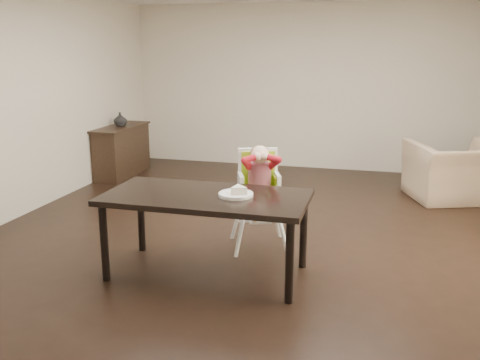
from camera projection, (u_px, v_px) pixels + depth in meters
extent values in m
plane|color=black|center=(262.00, 236.00, 5.86)|extent=(7.00, 7.00, 0.00)
cube|color=beige|center=(310.00, 87.00, 8.80)|extent=(6.00, 0.02, 2.70)
cube|color=beige|center=(80.00, 212.00, 2.25)|extent=(6.00, 0.02, 2.70)
cube|color=beige|center=(14.00, 104.00, 6.28)|extent=(0.02, 7.00, 2.70)
cube|color=black|center=(206.00, 197.00, 4.72)|extent=(1.80, 0.90, 0.05)
cylinder|color=black|center=(104.00, 243.00, 4.67)|extent=(0.07, 0.07, 0.70)
cylinder|color=black|center=(290.00, 262.00, 4.26)|extent=(0.07, 0.07, 0.70)
cylinder|color=black|center=(141.00, 217.00, 5.36)|extent=(0.07, 0.07, 0.70)
cylinder|color=black|center=(303.00, 232.00, 4.95)|extent=(0.07, 0.07, 0.70)
cylinder|color=white|center=(241.00, 228.00, 5.26)|extent=(0.05, 0.05, 0.57)
cylinder|color=white|center=(282.00, 226.00, 5.30)|extent=(0.05, 0.05, 0.57)
cylinder|color=white|center=(238.00, 215.00, 5.65)|extent=(0.05, 0.05, 0.57)
cylinder|color=white|center=(276.00, 214.00, 5.69)|extent=(0.05, 0.05, 0.57)
cube|color=white|center=(259.00, 194.00, 5.41)|extent=(0.50, 0.48, 0.05)
cube|color=#90B817|center=(259.00, 191.00, 5.40)|extent=(0.41, 0.40, 0.03)
cube|color=white|center=(258.00, 168.00, 5.50)|extent=(0.40, 0.19, 0.42)
cube|color=#90B817|center=(258.00, 170.00, 5.47)|extent=(0.33, 0.14, 0.38)
cube|color=black|center=(252.00, 172.00, 5.40)|extent=(0.09, 0.18, 0.02)
cube|color=black|center=(265.00, 171.00, 5.41)|extent=(0.09, 0.18, 0.02)
cylinder|color=#A71322|center=(259.00, 176.00, 5.36)|extent=(0.30, 0.30, 0.27)
sphere|color=beige|center=(260.00, 155.00, 5.29)|extent=(0.23, 0.23, 0.18)
ellipsoid|color=brown|center=(260.00, 152.00, 5.31)|extent=(0.23, 0.23, 0.14)
sphere|color=beige|center=(258.00, 156.00, 5.19)|extent=(0.10, 0.10, 0.08)
sphere|color=beige|center=(265.00, 156.00, 5.20)|extent=(0.10, 0.10, 0.08)
cylinder|color=white|center=(236.00, 195.00, 4.66)|extent=(0.34, 0.34, 0.02)
torus|color=white|center=(236.00, 193.00, 4.66)|extent=(0.34, 0.34, 0.02)
imported|color=tan|center=(458.00, 162.00, 7.10)|extent=(1.37, 1.12, 1.03)
cube|color=black|center=(122.00, 152.00, 8.50)|extent=(0.40, 1.20, 0.76)
cube|color=black|center=(121.00, 127.00, 8.40)|extent=(0.44, 1.26, 0.03)
imported|color=#99999E|center=(120.00, 120.00, 8.37)|extent=(0.28, 0.28, 0.21)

